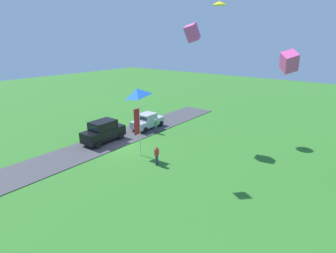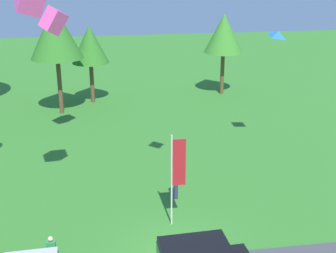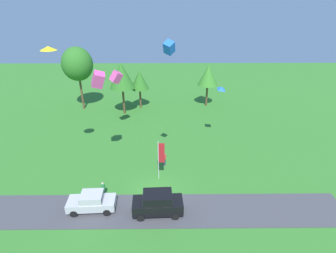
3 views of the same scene
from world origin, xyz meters
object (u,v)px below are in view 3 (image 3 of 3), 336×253
kite_box_low_drifter (169,47)px  tree_far_right (122,76)px  tree_center_back (139,80)px  flag_banner (160,155)px  car_sedan_far_end (92,201)px  person_watching_sky (103,189)px  tree_right_of_center (208,76)px  person_on_lawn (164,159)px  kite_diamond_high_left (222,88)px  kite_box_mid_center (116,77)px  kite_delta_high_right (48,48)px  car_suv_mid_row (158,202)px  kite_box_near_flag (98,80)px  tree_lone_near (77,64)px

kite_box_low_drifter → tree_far_right: bearing=112.1°
tree_center_back → flag_banner: tree_center_back is taller
car_sedan_far_end → tree_far_right: (-0.22, 23.09, 5.66)m
person_watching_sky → tree_right_of_center: size_ratio=0.23×
person_on_lawn → person_watching_sky: bearing=-138.6°
kite_diamond_high_left → kite_box_mid_center: (-13.58, 2.79, 0.70)m
flag_banner → kite_delta_high_right: kite_delta_high_right is taller
tree_far_right → kite_diamond_high_left: (14.17, -10.67, 1.23)m
car_suv_mid_row → person_on_lawn: 7.83m
kite_diamond_high_left → kite_box_low_drifter: 11.99m
tree_far_right → car_sedan_far_end: bearing=-89.5°
flag_banner → person_watching_sky: bearing=-153.4°
person_watching_sky → tree_right_of_center: bearing=60.8°
car_sedan_far_end → tree_right_of_center: tree_right_of_center is taller
car_sedan_far_end → kite_diamond_high_left: 19.91m
kite_box_near_flag → kite_diamond_high_left: size_ratio=1.54×
kite_box_mid_center → flag_banner: bearing=-60.2°
car_suv_mid_row → flag_banner: size_ratio=0.99×
flag_banner → kite_box_near_flag: 10.05m
tree_lone_near → tree_far_right: 8.15m
person_on_lawn → kite_box_near_flag: kite_box_near_flag is taller
tree_lone_near → flag_banner: size_ratio=2.31×
tree_right_of_center → kite_box_mid_center: bearing=-140.9°
person_on_lawn → tree_far_right: size_ratio=0.19×
car_sedan_far_end → kite_box_low_drifter: 15.74m
tree_right_of_center → kite_box_low_drifter: 24.66m
kite_box_low_drifter → kite_box_mid_center: bearing=123.2°
tree_center_back → kite_box_low_drifter: 23.50m
tree_right_of_center → kite_box_near_flag: kite_box_near_flag is taller
tree_right_of_center → kite_diamond_high_left: bearing=-92.1°
car_sedan_far_end → person_watching_sky: size_ratio=2.62×
tree_lone_near → kite_box_low_drifter: (15.18, -20.71, 6.15)m
kite_delta_high_right → person_on_lawn: bearing=3.5°
tree_right_of_center → tree_lone_near: bearing=-176.7°
kite_box_near_flag → tree_right_of_center: bearing=55.2°
tree_right_of_center → kite_diamond_high_left: size_ratio=8.03×
tree_center_back → flag_banner: size_ratio=1.44×
kite_diamond_high_left → tree_far_right: bearing=143.0°
person_watching_sky → tree_far_right: 21.99m
car_suv_mid_row → kite_box_low_drifter: 13.95m
tree_center_back → kite_box_mid_center: bearing=-100.6°
person_on_lawn → tree_right_of_center: 21.41m
car_sedan_far_end → kite_diamond_high_left: bearing=41.7°
flag_banner → tree_far_right: bearing=109.7°
kite_diamond_high_left → flag_banner: bearing=-134.7°
car_sedan_far_end → kite_box_mid_center: bearing=88.6°
flag_banner → kite_diamond_high_left: 11.86m
kite_diamond_high_left → kite_delta_high_right: 19.88m
flag_banner → car_suv_mid_row: bearing=-92.1°
car_suv_mid_row → kite_diamond_high_left: kite_diamond_high_left is taller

